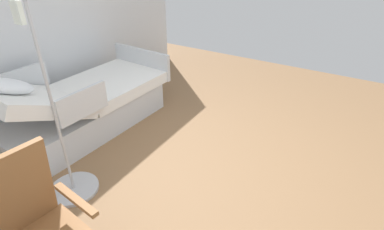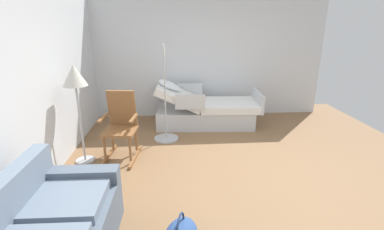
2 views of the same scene
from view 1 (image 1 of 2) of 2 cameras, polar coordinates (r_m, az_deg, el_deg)
name	(u,v)px [view 1 (image 1 of 2)]	position (r m, az deg, el deg)	size (l,w,h in m)	color
ground_plane	(236,177)	(3.05, 8.19, -11.40)	(6.48, 6.48, 0.00)	olive
side_wall	(30,5)	(4.11, -28.03, 17.70)	(0.10, 5.10, 2.70)	silver
hospital_bed	(81,107)	(3.79, -19.97, 1.48)	(1.09, 2.14, 1.00)	silver
iv_pole	(68,169)	(2.93, -22.11, -9.26)	(0.44, 0.44, 1.69)	#B2B5BA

